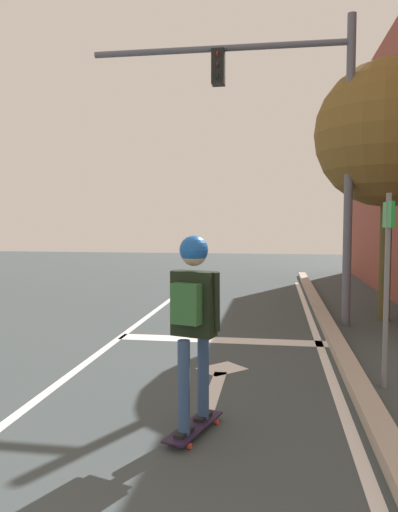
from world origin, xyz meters
The scene contains 11 objects.
lane_line_center centered at (-0.27, 6.00, 0.00)m, with size 0.12×20.00×0.01m, color silver.
lane_line_curbside centered at (3.02, 6.00, 0.00)m, with size 0.12×20.00×0.01m, color silver.
stop_bar centered at (1.45, 8.08, 0.00)m, with size 3.44×0.40×0.01m, color silver.
lane_arrow_stem centered at (1.62, 5.65, 0.00)m, with size 0.16×1.40×0.01m, color silver.
lane_arrow_head centered at (1.62, 6.50, 0.00)m, with size 0.56×0.44×0.01m, color silver.
curb_strip centered at (3.27, 6.00, 0.07)m, with size 0.24×24.00×0.14m, color #A4988A.
skateboard centered at (1.58, 4.46, 0.07)m, with size 0.46×0.87×0.08m.
skater centered at (1.57, 4.44, 1.20)m, with size 0.46×0.63×1.75m.
traffic_signal_mast centered at (2.57, 9.57, 3.82)m, with size 4.93×0.34×5.70m.
street_sign_post centered at (3.59, 6.06, 1.49)m, with size 0.06×0.44×2.29m.
roadside_tree centered at (4.45, 10.23, 3.64)m, with size 2.83×2.83×5.06m.
Camera 1 is at (2.29, 0.08, 1.96)m, focal length 34.69 mm.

